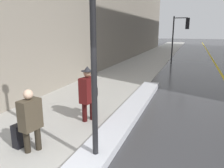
# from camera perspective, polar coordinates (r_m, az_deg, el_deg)

# --- Properties ---
(sidewalk_slab) EXTENTS (4.00, 80.00, 0.01)m
(sidewalk_slab) POSITION_cam_1_polar(r_m,az_deg,el_deg) (18.45, 7.23, 4.91)
(sidewalk_slab) COLOR #B2AFA8
(sidewalk_slab) RESTS_ON ground
(road_centre_stripe) EXTENTS (0.16, 80.00, 0.00)m
(road_centre_stripe) POSITION_cam_1_polar(r_m,az_deg,el_deg) (18.09, 26.09, 3.42)
(road_centre_stripe) COLOR gold
(road_centre_stripe) RESTS_ON ground
(snow_bank_curb) EXTENTS (0.76, 8.53, 0.22)m
(snow_bank_curb) POSITION_cam_1_polar(r_m,az_deg,el_deg) (7.51, 4.49, -7.41)
(snow_bank_curb) COLOR silver
(snow_bank_curb) RESTS_ON ground
(lamp_post) EXTENTS (0.28, 0.28, 5.00)m
(lamp_post) POSITION_cam_1_polar(r_m,az_deg,el_deg) (4.28, -5.00, 15.94)
(lamp_post) COLOR black
(lamp_post) RESTS_ON ground
(traffic_light_near) EXTENTS (1.31, 0.32, 3.98)m
(traffic_light_near) POSITION_cam_1_polar(r_m,az_deg,el_deg) (19.53, 17.71, 13.34)
(traffic_light_near) COLOR black
(traffic_light_near) RESTS_ON ground
(pedestrian_nearside) EXTENTS (0.37, 0.54, 1.54)m
(pedestrian_nearside) POSITION_cam_1_polar(r_m,az_deg,el_deg) (5.44, -20.54, -8.31)
(pedestrian_nearside) COLOR #2A241B
(pedestrian_nearside) RESTS_ON ground
(pedestrian_with_shoulder_bag) EXTENTS (0.40, 0.78, 1.77)m
(pedestrian_with_shoulder_bag) POSITION_cam_1_polar(r_m,az_deg,el_deg) (6.85, -6.26, -2.01)
(pedestrian_with_shoulder_bag) COLOR #340C0C
(pedestrian_with_shoulder_bag) RESTS_ON ground
(rolling_suitcase) EXTENTS (0.28, 0.39, 0.95)m
(rolling_suitcase) POSITION_cam_1_polar(r_m,az_deg,el_deg) (5.98, -22.82, -12.25)
(rolling_suitcase) COLOR black
(rolling_suitcase) RESTS_ON ground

